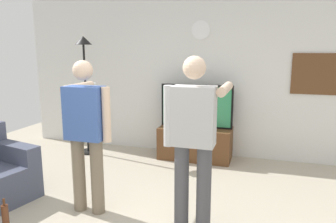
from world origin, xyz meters
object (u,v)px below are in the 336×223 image
object	(u,v)px
wall_clock	(201,30)
beverage_bottle	(5,218)
television	(196,106)
framed_picture	(317,74)
floor_lamp	(85,71)
tv_stand	(195,143)
person_standing_nearer_lamp	(86,128)
person_standing_nearer_couch	(194,137)

from	to	relation	value
wall_clock	beverage_bottle	size ratio (longest dim) A/B	0.87
television	framed_picture	xyz separation A→B (m)	(1.80, 0.25, 0.54)
floor_lamp	beverage_bottle	distance (m)	2.84
tv_stand	wall_clock	distance (m)	1.86
television	person_standing_nearer_lamp	xyz separation A→B (m)	(-0.75, -2.13, 0.07)
floor_lamp	television	bearing A→B (deg)	8.99
framed_picture	beverage_bottle	size ratio (longest dim) A/B	2.09
tv_stand	beverage_bottle	xyz separation A→B (m)	(-1.32, -2.72, -0.12)
wall_clock	beverage_bottle	world-z (taller)	wall_clock
television	person_standing_nearer_lamp	bearing A→B (deg)	-109.48
tv_stand	person_standing_nearer_couch	size ratio (longest dim) A/B	0.68
wall_clock	tv_stand	bearing A→B (deg)	-90.00
person_standing_nearer_couch	framed_picture	bearing A→B (deg)	61.64
floor_lamp	tv_stand	bearing A→B (deg)	7.59
beverage_bottle	tv_stand	bearing A→B (deg)	64.02
tv_stand	framed_picture	size ratio (longest dim) A/B	1.61
television	person_standing_nearer_couch	bearing A→B (deg)	-78.59
tv_stand	television	size ratio (longest dim) A/B	0.99
beverage_bottle	person_standing_nearer_lamp	bearing A→B (deg)	47.96
tv_stand	person_standing_nearer_couch	bearing A→B (deg)	-78.35
wall_clock	person_standing_nearer_couch	size ratio (longest dim) A/B	0.18
framed_picture	person_standing_nearer_couch	bearing A→B (deg)	-118.36
person_standing_nearer_couch	tv_stand	bearing A→B (deg)	101.65
wall_clock	person_standing_nearer_lamp	world-z (taller)	wall_clock
person_standing_nearer_couch	person_standing_nearer_lamp	bearing A→B (deg)	174.55
person_standing_nearer_lamp	person_standing_nearer_couch	bearing A→B (deg)	-5.45
television	person_standing_nearer_lamp	size ratio (longest dim) A/B	0.71
tv_stand	person_standing_nearer_lamp	bearing A→B (deg)	-109.88
wall_clock	beverage_bottle	bearing A→B (deg)	-113.77
person_standing_nearer_lamp	beverage_bottle	distance (m)	1.17
framed_picture	person_standing_nearer_couch	size ratio (longest dim) A/B	0.42
floor_lamp	person_standing_nearer_lamp	distance (m)	2.20
wall_clock	framed_picture	distance (m)	1.92
television	floor_lamp	size ratio (longest dim) A/B	0.59
television	person_standing_nearer_couch	xyz separation A→B (m)	(0.45, -2.24, 0.10)
floor_lamp	person_standing_nearer_couch	size ratio (longest dim) A/B	1.16
tv_stand	beverage_bottle	world-z (taller)	tv_stand
television	beverage_bottle	bearing A→B (deg)	-115.60
television	wall_clock	distance (m)	1.25
floor_lamp	person_standing_nearer_couch	bearing A→B (deg)	-40.03
television	wall_clock	xyz separation A→B (m)	(-0.00, 0.24, 1.22)
person_standing_nearer_couch	beverage_bottle	xyz separation A→B (m)	(-1.78, -0.52, -0.84)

